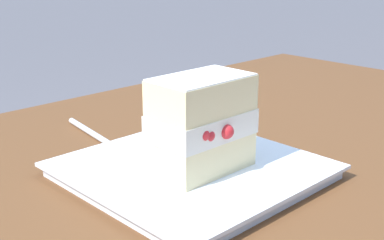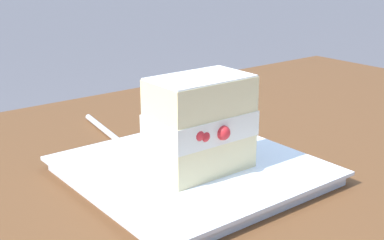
# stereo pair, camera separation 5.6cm
# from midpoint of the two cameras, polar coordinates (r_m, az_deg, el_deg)

# --- Properties ---
(dessert_plate) EXTENTS (0.25, 0.25, 0.02)m
(dessert_plate) POSITION_cam_midpoint_polar(r_m,az_deg,el_deg) (0.58, 2.77, -5.60)
(dessert_plate) COLOR white
(dessert_plate) RESTS_ON patio_table
(cake_slice) EXTENTS (0.11, 0.08, 0.10)m
(cake_slice) POSITION_cam_midpoint_polar(r_m,az_deg,el_deg) (0.55, 3.84, -0.51)
(cake_slice) COLOR beige
(cake_slice) RESTS_ON dessert_plate
(dessert_fork) EXTENTS (0.04, 0.17, 0.01)m
(dessert_fork) POSITION_cam_midpoint_polar(r_m,az_deg,el_deg) (0.70, -6.50, -1.78)
(dessert_fork) COLOR silver
(dessert_fork) RESTS_ON patio_table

